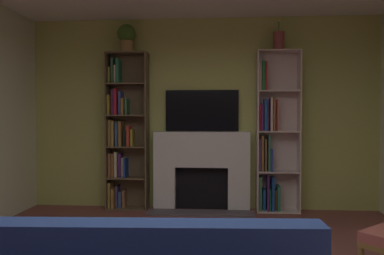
{
  "coord_description": "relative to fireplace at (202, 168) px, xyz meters",
  "views": [
    {
      "loc": [
        0.31,
        -2.62,
        1.36
      ],
      "look_at": [
        0.0,
        1.26,
        1.25
      ],
      "focal_mm": 36.71,
      "sensor_mm": 36.0,
      "label": 1
    }
  ],
  "objects": [
    {
      "name": "tv",
      "position": [
        0.0,
        0.08,
        0.84
      ],
      "size": [
        1.06,
        0.06,
        0.6
      ],
      "primitive_type": "cube",
      "color": "black",
      "rests_on": "fireplace"
    },
    {
      "name": "fireplace",
      "position": [
        0.0,
        0.0,
        0.0
      ],
      "size": [
        1.48,
        0.52,
        1.14
      ],
      "color": "white",
      "rests_on": "ground_plane"
    },
    {
      "name": "vase_with_flowers",
      "position": [
        1.09,
        -0.04,
        1.82
      ],
      "size": [
        0.16,
        0.16,
        0.45
      ],
      "color": "brown",
      "rests_on": "bookshelf_right"
    },
    {
      "name": "potted_plant",
      "position": [
        -1.09,
        -0.04,
        1.91
      ],
      "size": [
        0.27,
        0.27,
        0.41
      ],
      "color": "#9D7B46",
      "rests_on": "bookshelf_left"
    },
    {
      "name": "bookshelf_right",
      "position": [
        1.01,
        0.01,
        0.44
      ],
      "size": [
        0.6,
        0.27,
        2.28
      ],
      "color": "beige",
      "rests_on": "ground_plane"
    },
    {
      "name": "bookshelf_left",
      "position": [
        -1.16,
        0.01,
        0.49
      ],
      "size": [
        0.6,
        0.28,
        2.28
      ],
      "color": "brown",
      "rests_on": "ground_plane"
    },
    {
      "name": "wall_back_accent",
      "position": [
        0.0,
        0.14,
        0.8
      ],
      "size": [
        5.19,
        0.06,
        2.79
      ],
      "primitive_type": "cube",
      "color": "#B9C162",
      "rests_on": "ground_plane"
    }
  ]
}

